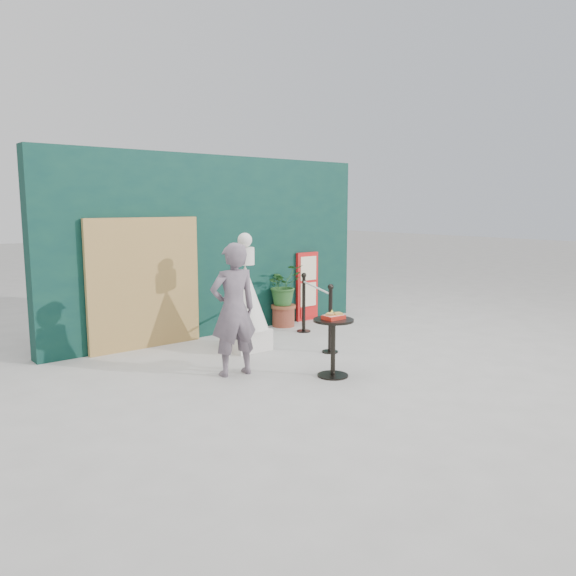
% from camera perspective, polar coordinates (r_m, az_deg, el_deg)
% --- Properties ---
extents(ground, '(60.00, 60.00, 0.00)m').
position_cam_1_polar(ground, '(7.43, 5.92, -8.72)').
color(ground, '#ADAAA5').
rests_on(ground, ground).
extents(back_wall, '(6.00, 0.30, 3.00)m').
position_cam_1_polar(back_wall, '(9.61, -7.39, 4.28)').
color(back_wall, '#092A27').
rests_on(back_wall, ground).
extents(bamboo_fence, '(1.80, 0.08, 2.00)m').
position_cam_1_polar(bamboo_fence, '(8.81, -14.35, 0.44)').
color(bamboo_fence, tan).
rests_on(bamboo_fence, ground).
extents(woman, '(0.68, 0.50, 1.72)m').
position_cam_1_polar(woman, '(7.21, -5.56, -2.20)').
color(woman, slate).
rests_on(woman, ground).
extents(menu_board, '(0.50, 0.07, 1.30)m').
position_cam_1_polar(menu_board, '(10.67, 1.97, 0.16)').
color(menu_board, red).
rests_on(menu_board, ground).
extents(statue, '(0.69, 0.69, 1.78)m').
position_cam_1_polar(statue, '(8.50, -4.34, -1.48)').
color(statue, silver).
rests_on(statue, ground).
extents(cafe_table, '(0.52, 0.52, 0.75)m').
position_cam_1_polar(cafe_table, '(7.21, 4.61, -5.13)').
color(cafe_table, black).
rests_on(cafe_table, ground).
extents(food_basket, '(0.26, 0.19, 0.11)m').
position_cam_1_polar(food_basket, '(7.15, 4.64, -2.87)').
color(food_basket, red).
rests_on(food_basket, cafe_table).
extents(planter, '(0.66, 0.58, 1.13)m').
position_cam_1_polar(planter, '(10.12, -0.47, -0.26)').
color(planter, brown).
rests_on(planter, ground).
extents(stanchion_barrier, '(0.84, 1.54, 1.03)m').
position_cam_1_polar(stanchion_barrier, '(9.03, 2.86, -2.37)').
color(stanchion_barrier, black).
rests_on(stanchion_barrier, ground).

